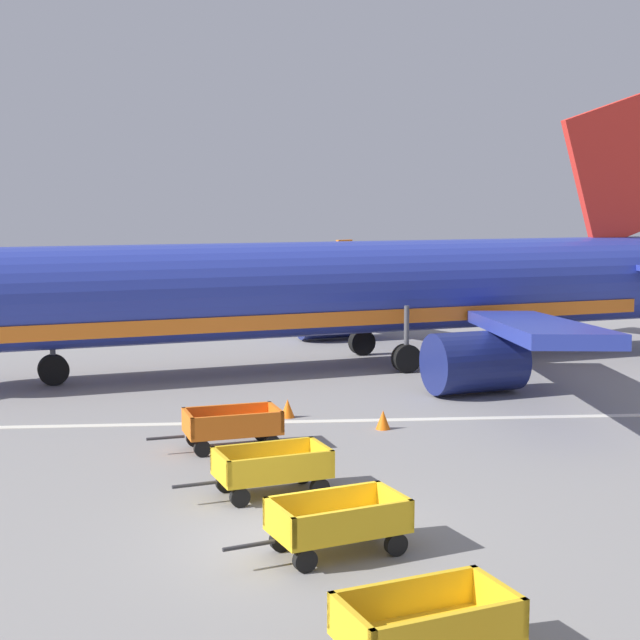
{
  "coord_description": "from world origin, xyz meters",
  "views": [
    {
      "loc": [
        -1.08,
        -17.97,
        6.66
      ],
      "look_at": [
        1.39,
        12.08,
        2.8
      ],
      "focal_mm": 53.16,
      "sensor_mm": 36.0,
      "label": 1
    }
  ],
  "objects_px": {
    "baggage_cart_fourth_in_row": "(272,469)",
    "traffic_cone_near_plane": "(383,420)",
    "baggage_cart_third_in_row": "(337,523)",
    "traffic_cone_mid_apron": "(288,408)",
    "airplane": "(350,290)",
    "baggage_cart_far_end": "(232,427)",
    "baggage_cart_second_in_row": "(426,627)"
  },
  "relations": [
    {
      "from": "traffic_cone_near_plane",
      "to": "traffic_cone_mid_apron",
      "type": "height_order",
      "value": "traffic_cone_mid_apron"
    },
    {
      "from": "baggage_cart_third_in_row",
      "to": "traffic_cone_mid_apron",
      "type": "xyz_separation_m",
      "value": [
        -0.4,
        11.31,
        -0.32
      ]
    },
    {
      "from": "airplane",
      "to": "traffic_cone_mid_apron",
      "type": "xyz_separation_m",
      "value": [
        -2.93,
        -8.96,
        -2.77
      ]
    },
    {
      "from": "baggage_cart_third_in_row",
      "to": "baggage_cart_far_end",
      "type": "relative_size",
      "value": 0.99
    },
    {
      "from": "airplane",
      "to": "baggage_cart_second_in_row",
      "type": "distance_m",
      "value": 24.92
    },
    {
      "from": "airplane",
      "to": "traffic_cone_near_plane",
      "type": "distance_m",
      "value": 11.03
    },
    {
      "from": "baggage_cart_second_in_row",
      "to": "traffic_cone_mid_apron",
      "type": "distance_m",
      "value": 15.83
    },
    {
      "from": "airplane",
      "to": "baggage_cart_far_end",
      "type": "relative_size",
      "value": 10.22
    },
    {
      "from": "baggage_cart_second_in_row",
      "to": "baggage_cart_third_in_row",
      "type": "distance_m",
      "value": 4.54
    },
    {
      "from": "baggage_cart_fourth_in_row",
      "to": "traffic_cone_mid_apron",
      "type": "xyz_separation_m",
      "value": [
        0.73,
        7.63,
        -0.32
      ]
    },
    {
      "from": "baggage_cart_second_in_row",
      "to": "baggage_cart_far_end",
      "type": "xyz_separation_m",
      "value": [
        -2.88,
        12.23,
        0.0
      ]
    },
    {
      "from": "airplane",
      "to": "baggage_cart_far_end",
      "type": "height_order",
      "value": "airplane"
    },
    {
      "from": "airplane",
      "to": "baggage_cart_fourth_in_row",
      "type": "relative_size",
      "value": 10.27
    },
    {
      "from": "traffic_cone_near_plane",
      "to": "baggage_cart_second_in_row",
      "type": "bearing_deg",
      "value": -96.0
    },
    {
      "from": "baggage_cart_third_in_row",
      "to": "baggage_cart_fourth_in_row",
      "type": "xyz_separation_m",
      "value": [
        -1.13,
        3.69,
        0.0
      ]
    },
    {
      "from": "airplane",
      "to": "traffic_cone_near_plane",
      "type": "height_order",
      "value": "airplane"
    },
    {
      "from": "baggage_cart_fourth_in_row",
      "to": "baggage_cart_far_end",
      "type": "bearing_deg",
      "value": 102.85
    },
    {
      "from": "traffic_cone_near_plane",
      "to": "traffic_cone_mid_apron",
      "type": "xyz_separation_m",
      "value": [
        -2.7,
        1.71,
        0.01
      ]
    },
    {
      "from": "baggage_cart_third_in_row",
      "to": "traffic_cone_near_plane",
      "type": "relative_size",
      "value": 6.43
    },
    {
      "from": "baggage_cart_fourth_in_row",
      "to": "baggage_cart_far_end",
      "type": "relative_size",
      "value": 1.0
    },
    {
      "from": "airplane",
      "to": "baggage_cart_second_in_row",
      "type": "relative_size",
      "value": 10.3
    },
    {
      "from": "airplane",
      "to": "baggage_cart_fourth_in_row",
      "type": "xyz_separation_m",
      "value": [
        -3.65,
        -16.59,
        -2.45
      ]
    },
    {
      "from": "baggage_cart_fourth_in_row",
      "to": "traffic_cone_near_plane",
      "type": "bearing_deg",
      "value": 59.9
    },
    {
      "from": "traffic_cone_near_plane",
      "to": "traffic_cone_mid_apron",
      "type": "distance_m",
      "value": 3.2
    },
    {
      "from": "baggage_cart_second_in_row",
      "to": "traffic_cone_near_plane",
      "type": "xyz_separation_m",
      "value": [
        1.48,
        14.06,
        -0.32
      ]
    },
    {
      "from": "baggage_cart_fourth_in_row",
      "to": "traffic_cone_mid_apron",
      "type": "distance_m",
      "value": 7.67
    },
    {
      "from": "airplane",
      "to": "traffic_cone_near_plane",
      "type": "xyz_separation_m",
      "value": [
        -0.23,
        -10.67,
        -2.77
      ]
    },
    {
      "from": "traffic_cone_mid_apron",
      "to": "traffic_cone_near_plane",
      "type": "bearing_deg",
      "value": -32.34
    },
    {
      "from": "baggage_cart_fourth_in_row",
      "to": "traffic_cone_near_plane",
      "type": "xyz_separation_m",
      "value": [
        3.43,
        5.92,
        -0.32
      ]
    },
    {
      "from": "baggage_cart_far_end",
      "to": "traffic_cone_mid_apron",
      "type": "height_order",
      "value": "baggage_cart_far_end"
    },
    {
      "from": "airplane",
      "to": "baggage_cart_fourth_in_row",
      "type": "distance_m",
      "value": 17.16
    },
    {
      "from": "baggage_cart_fourth_in_row",
      "to": "baggage_cart_far_end",
      "type": "xyz_separation_m",
      "value": [
        -0.93,
        4.09,
        0.0
      ]
    }
  ]
}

